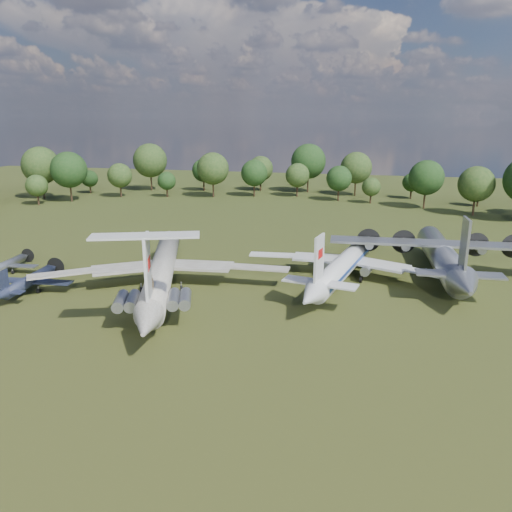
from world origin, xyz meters
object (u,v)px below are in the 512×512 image
(an12_transport, at_px, (442,260))
(person_on_il62, at_px, (152,282))
(tu104_jet, at_px, (347,265))
(small_prop_west, at_px, (29,284))
(il62_airliner, at_px, (162,274))
(small_prop_northwest, at_px, (6,267))

(an12_transport, height_order, person_on_il62, person_on_il62)
(an12_transport, bearing_deg, person_on_il62, -144.56)
(tu104_jet, xyz_separation_m, small_prop_west, (-42.82, -16.32, -0.89))
(il62_airliner, distance_m, person_on_il62, 13.36)
(tu104_jet, distance_m, an12_transport, 14.91)
(tu104_jet, bearing_deg, person_on_il62, -120.80)
(an12_transport, xyz_separation_m, small_prop_west, (-56.94, -21.08, -1.32))
(small_prop_west, xyz_separation_m, small_prop_northwest, (-9.31, 6.78, -0.22))
(small_prop_west, distance_m, person_on_il62, 23.48)
(small_prop_northwest, bearing_deg, person_on_il62, -28.28)
(il62_airliner, xyz_separation_m, small_prop_west, (-17.72, -5.25, -1.13))
(il62_airliner, height_order, person_on_il62, person_on_il62)
(small_prop_west, bearing_deg, person_on_il62, -23.01)
(an12_transport, relative_size, small_prop_west, 2.35)
(il62_airliner, xyz_separation_m, person_on_il62, (4.27, -12.25, 3.18))
(small_prop_northwest, height_order, person_on_il62, person_on_il62)
(il62_airliner, xyz_separation_m, small_prop_northwest, (-27.03, 1.54, -1.35))
(an12_transport, bearing_deg, il62_airliner, -161.36)
(small_prop_northwest, bearing_deg, il62_airliner, -7.77)
(small_prop_northwest, bearing_deg, an12_transport, 7.66)
(an12_transport, distance_m, person_on_il62, 44.93)
(an12_transport, bearing_deg, tu104_jet, -164.71)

